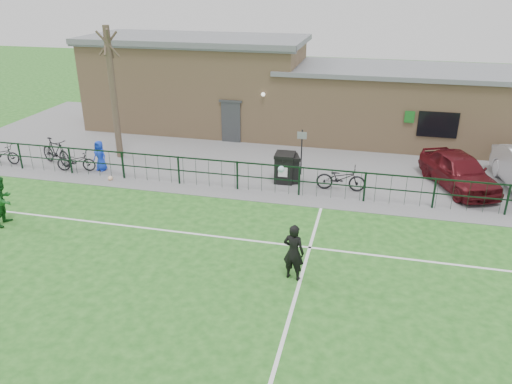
% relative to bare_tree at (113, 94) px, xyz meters
% --- Properties ---
extents(ground, '(90.00, 90.00, 0.00)m').
position_rel_bare_tree_xyz_m(ground, '(8.00, -10.50, -3.00)').
color(ground, '#205B1A').
rests_on(ground, ground).
extents(paving_strip, '(34.00, 13.00, 0.02)m').
position_rel_bare_tree_xyz_m(paving_strip, '(8.00, 3.00, -2.99)').
color(paving_strip, slate).
rests_on(paving_strip, ground).
extents(pitch_line_touch, '(28.00, 0.10, 0.01)m').
position_rel_bare_tree_xyz_m(pitch_line_touch, '(8.00, -2.70, -3.00)').
color(pitch_line_touch, white).
rests_on(pitch_line_touch, ground).
extents(pitch_line_mid, '(28.00, 0.10, 0.01)m').
position_rel_bare_tree_xyz_m(pitch_line_mid, '(8.00, -6.50, -3.00)').
color(pitch_line_mid, white).
rests_on(pitch_line_mid, ground).
extents(pitch_line_perp, '(0.10, 16.00, 0.01)m').
position_rel_bare_tree_xyz_m(pitch_line_perp, '(10.00, -10.50, -3.00)').
color(pitch_line_perp, white).
rests_on(pitch_line_perp, ground).
extents(perimeter_fence, '(28.00, 0.10, 1.20)m').
position_rel_bare_tree_xyz_m(perimeter_fence, '(8.00, -2.50, -2.40)').
color(perimeter_fence, black).
rests_on(perimeter_fence, ground).
extents(bare_tree, '(0.30, 0.30, 6.00)m').
position_rel_bare_tree_xyz_m(bare_tree, '(0.00, 0.00, 0.00)').
color(bare_tree, '#48382B').
rests_on(bare_tree, ground).
extents(wheelie_bin_left, '(0.79, 0.89, 1.15)m').
position_rel_bare_tree_xyz_m(wheelie_bin_left, '(8.19, -1.24, -2.41)').
color(wheelie_bin_left, black).
rests_on(wheelie_bin_left, paving_strip).
extents(wheelie_bin_right, '(0.90, 0.96, 1.05)m').
position_rel_bare_tree_xyz_m(wheelie_bin_right, '(8.39, -1.19, -2.46)').
color(wheelie_bin_right, black).
rests_on(wheelie_bin_right, paving_strip).
extents(sign_post, '(0.06, 0.06, 2.00)m').
position_rel_bare_tree_xyz_m(sign_post, '(8.73, -0.28, -1.98)').
color(sign_post, black).
rests_on(sign_post, paving_strip).
extents(car_maroon, '(3.21, 4.58, 1.45)m').
position_rel_bare_tree_xyz_m(car_maroon, '(15.11, -0.22, -2.26)').
color(car_maroon, '#4F0E14').
rests_on(car_maroon, paving_strip).
extents(bicycle_a, '(1.77, 0.77, 0.90)m').
position_rel_bare_tree_xyz_m(bicycle_a, '(-4.76, -2.17, -2.53)').
color(bicycle_a, black).
rests_on(bicycle_a, paving_strip).
extents(bicycle_b, '(2.09, 1.30, 1.22)m').
position_rel_bare_tree_xyz_m(bicycle_b, '(-2.27, -1.66, -2.37)').
color(bicycle_b, black).
rests_on(bicycle_b, paving_strip).
extents(bicycle_c, '(1.79, 0.92, 0.90)m').
position_rel_bare_tree_xyz_m(bicycle_c, '(-0.94, -2.18, -2.53)').
color(bicycle_c, black).
rests_on(bicycle_c, paving_strip).
extents(bicycle_e, '(1.97, 0.75, 1.02)m').
position_rel_bare_tree_xyz_m(bicycle_e, '(10.54, -1.62, -2.47)').
color(bicycle_e, black).
rests_on(bicycle_e, paving_strip).
extents(spectator_child, '(0.74, 0.58, 1.35)m').
position_rel_bare_tree_xyz_m(spectator_child, '(0.07, -1.86, -2.31)').
color(spectator_child, blue).
rests_on(spectator_child, paving_strip).
extents(goalkeeper_kick, '(1.40, 3.29, 2.27)m').
position_rel_bare_tree_xyz_m(goalkeeper_kick, '(9.75, -8.27, -2.12)').
color(goalkeeper_kick, black).
rests_on(goalkeeper_kick, ground).
extents(outfield_player, '(0.79, 0.95, 1.76)m').
position_rel_bare_tree_xyz_m(outfield_player, '(-0.49, -7.28, -2.12)').
color(outfield_player, '#1A5B21').
rests_on(outfield_player, ground).
extents(ball_ground, '(0.21, 0.21, 0.21)m').
position_rel_bare_tree_xyz_m(ball_ground, '(1.04, -2.85, -2.90)').
color(ball_ground, white).
rests_on(ball_ground, ground).
extents(clubhouse, '(24.25, 5.40, 4.96)m').
position_rel_bare_tree_xyz_m(clubhouse, '(7.12, 6.00, -0.78)').
color(clubhouse, tan).
rests_on(clubhouse, ground).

